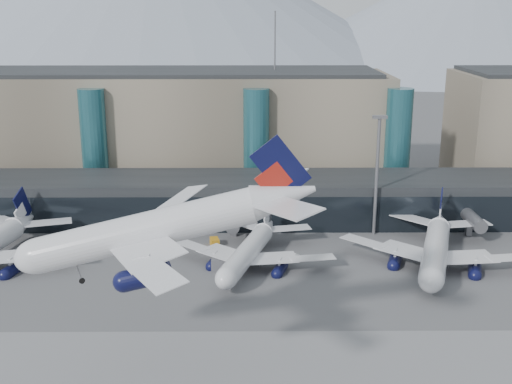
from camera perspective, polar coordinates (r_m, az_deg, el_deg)
ground at (r=93.90m, az=-2.78°, el=-13.75°), size 900.00×900.00×0.00m
concourse at (r=145.31m, az=-1.91°, el=-0.64°), size 170.00×27.00×10.00m
terminal_main at (r=176.63m, az=-9.84°, el=5.62°), size 130.00×30.00×31.00m
teal_towers at (r=159.95m, az=-7.17°, el=4.13°), size 116.40×19.40×46.00m
mountain_ridge at (r=461.61m, az=1.15°, el=15.90°), size 910.00×400.00×110.00m
lightmast_mid at (r=135.92m, az=10.71°, el=2.04°), size 3.00×1.20×25.60m
hero_jet at (r=76.86m, az=-7.25°, el=-2.18°), size 37.62×38.90×12.52m
jet_parked_mid at (r=121.43m, az=-0.38°, el=-4.45°), size 32.53×34.00×10.91m
jet_parked_right at (r=126.34m, az=15.78°, el=-3.97°), size 36.76×38.80×12.46m
veh_b at (r=131.29m, az=-3.70°, el=-4.45°), size 2.19×2.95×1.53m
veh_c at (r=119.18m, az=-2.99°, el=-6.43°), size 4.15×2.33×2.25m
veh_g at (r=123.66m, az=3.29°, el=-5.81°), size 2.54×2.58×1.33m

